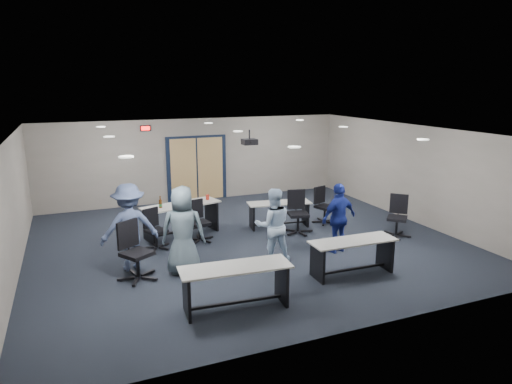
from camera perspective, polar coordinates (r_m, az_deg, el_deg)
name	(u,v)px	position (r m, az deg, el deg)	size (l,w,h in m)	color
floor	(246,242)	(11.30, -1.26, -6.24)	(10.00, 10.00, 0.00)	black
back_wall	(196,160)	(15.13, -7.46, 4.00)	(10.00, 0.04, 2.70)	gray
front_wall	(353,251)	(7.08, 12.03, -7.20)	(10.00, 0.04, 2.70)	gray
left_wall	(12,210)	(10.30, -28.24, -2.01)	(0.04, 9.00, 2.70)	gray
right_wall	(412,173)	(13.51, 18.92, 2.24)	(0.04, 9.00, 2.70)	gray
ceiling	(245,132)	(10.70, -1.34, 7.50)	(10.00, 9.00, 0.04)	silver
double_door	(197,169)	(15.15, -7.39, 2.86)	(2.00, 0.07, 2.20)	black
exit_sign	(145,128)	(14.61, -13.66, 7.75)	(0.32, 0.07, 0.18)	black
ceiling_projector	(250,142)	(11.30, -0.81, 6.32)	(0.35, 0.32, 0.37)	black
ceiling_can_lights	(242,132)	(10.93, -1.81, 7.47)	(6.24, 5.74, 0.02)	silver
table_front_left	(236,280)	(7.96, -2.58, -10.90)	(1.96, 0.78, 0.78)	#A6A39D
table_front_right	(353,251)	(9.52, 11.98, -7.22)	(1.81, 0.65, 0.73)	#A6A39D
table_back_left	(181,214)	(11.79, -9.32, -2.69)	(2.12, 1.15, 1.12)	#A6A39D
table_back_right	(279,210)	(12.33, 2.91, -2.27)	(1.76, 0.83, 0.69)	#A6A39D
chair_back_a	(156,229)	(10.96, -12.38, -4.57)	(0.60, 0.60, 0.95)	black
chair_back_b	(199,221)	(11.29, -7.08, -3.66)	(0.64, 0.64, 1.01)	black
chair_back_c	(298,212)	(11.83, 5.30, -2.57)	(0.70, 0.70, 1.11)	black
chair_back_d	(325,205)	(12.78, 8.61, -1.67)	(0.64, 0.64, 1.01)	black
chair_loose_left	(137,251)	(9.34, -14.66, -7.19)	(0.74, 0.74, 1.18)	black
chair_loose_right	(397,216)	(12.05, 17.24, -2.94)	(0.67, 0.67, 1.07)	black
person_plaid	(183,230)	(9.35, -9.12, -4.75)	(0.89, 0.58, 1.83)	slate
person_lightblue	(273,225)	(9.88, 2.13, -4.17)	(0.80, 0.62, 1.64)	#C0DFFF
person_navy	(339,218)	(10.61, 10.31, -3.20)	(0.95, 0.39, 1.62)	navy
person_back	(129,227)	(9.80, -15.54, -4.24)	(1.18, 0.68, 1.83)	#495883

